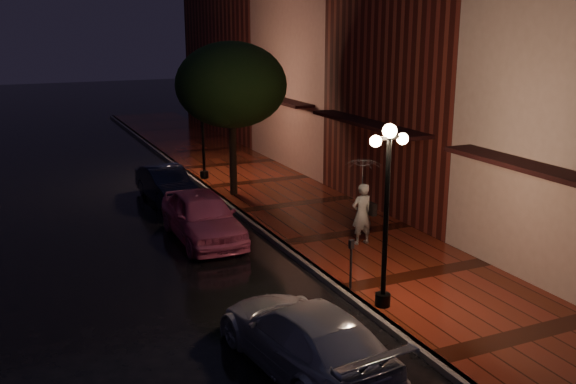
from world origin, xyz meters
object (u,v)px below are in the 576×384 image
streetlamp_near (387,206)px  streetlamp_far (202,121)px  street_tree (232,88)px  pink_car (202,216)px  parking_meter (351,259)px  woman_with_umbrella (363,188)px  silver_car (305,337)px  navy_car (167,184)px

streetlamp_near → streetlamp_far: bearing=90.0°
street_tree → pink_car: (-2.57, -4.28, -3.47)m
streetlamp_near → street_tree: size_ratio=0.74×
parking_meter → woman_with_umbrella: bearing=41.7°
street_tree → silver_car: size_ratio=1.23×
street_tree → woman_with_umbrella: 7.55m
woman_with_umbrella → parking_meter: woman_with_umbrella is taller
streetlamp_far → silver_car: streetlamp_far is taller
street_tree → pink_car: bearing=-121.0°
street_tree → silver_car: street_tree is taller
streetlamp_far → street_tree: 3.44m
streetlamp_far → navy_car: size_ratio=1.10×
pink_car → streetlamp_near: bearing=-70.7°
street_tree → parking_meter: 10.38m
navy_car → parking_meter: size_ratio=3.04×
navy_car → silver_car: (-0.59, -13.23, 0.04)m
pink_car → woman_with_umbrella: woman_with_umbrella is taller
woman_with_umbrella → streetlamp_near: bearing=62.6°
pink_car → silver_car: pink_car is taller
streetlamp_far → parking_meter: 12.94m
silver_car → parking_meter: 3.77m
streetlamp_far → parking_meter: size_ratio=3.34×
streetlamp_near → streetlamp_far: (0.00, 14.00, 0.00)m
silver_car → parking_meter: (2.60, 2.72, 0.25)m
navy_car → parking_meter: parking_meter is taller
navy_car → streetlamp_far: bearing=42.4°
street_tree → navy_car: bearing=164.4°
streetlamp_near → street_tree: (0.26, 10.99, 1.64)m
streetlamp_near → woman_with_umbrella: streetlamp_near is taller
streetlamp_near → woman_with_umbrella: 4.44m
streetlamp_near → street_tree: bearing=88.7°
streetlamp_far → navy_car: bearing=-133.5°
pink_car → parking_meter: bearing=-68.8°
street_tree → navy_car: (-2.46, 0.69, -3.60)m
silver_car → parking_meter: bearing=-140.0°
silver_car → woman_with_umbrella: size_ratio=1.81×
pink_car → navy_car: (0.11, 4.97, -0.13)m
pink_car → parking_meter: (2.11, -5.54, 0.16)m
navy_car → street_tree: bearing=-19.8°
navy_car → streetlamp_near: bearing=-83.5°
streetlamp_far → navy_car: 3.75m
pink_car → silver_car: size_ratio=0.96×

